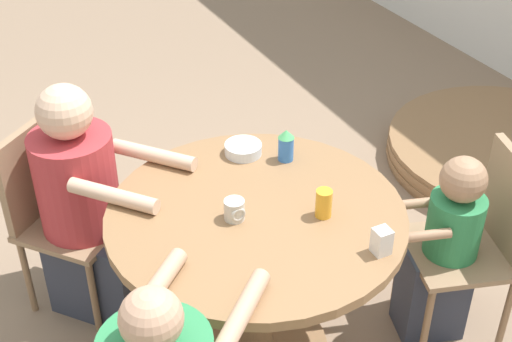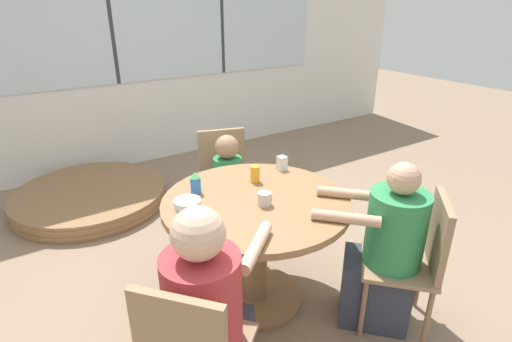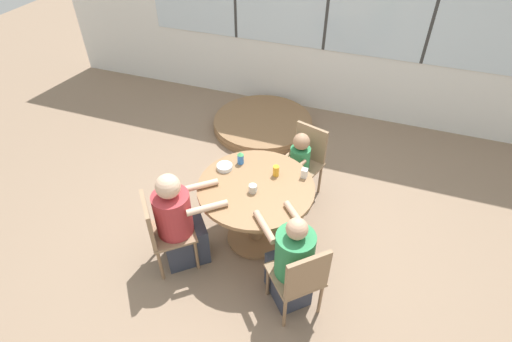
{
  "view_description": "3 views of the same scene",
  "coord_description": "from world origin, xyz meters",
  "px_view_note": "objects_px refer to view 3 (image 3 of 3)",
  "views": [
    {
      "loc": [
        1.84,
        -0.93,
        2.31
      ],
      "look_at": [
        0.0,
        0.0,
        0.91
      ],
      "focal_mm": 50.0,
      "sensor_mm": 36.0,
      "label": 1
    },
    {
      "loc": [
        -1.13,
        -1.74,
        1.8
      ],
      "look_at": [
        0.0,
        0.0,
        0.91
      ],
      "focal_mm": 28.0,
      "sensor_mm": 36.0,
      "label": 2
    },
    {
      "loc": [
        0.94,
        -2.6,
        3.23
      ],
      "look_at": [
        0.0,
        0.0,
        0.91
      ],
      "focal_mm": 28.0,
      "sensor_mm": 36.0,
      "label": 3
    }
  ],
  "objects_px": {
    "person_woman_green_shirt": "(291,265)",
    "milk_carton_small": "(304,173)",
    "coffee_mug": "(253,188)",
    "folded_table_stack": "(263,124)",
    "chair_for_man_blue_shirt": "(161,228)",
    "person_man_blue_shirt": "(179,225)",
    "person_toddler": "(298,170)",
    "bowl_white_shallow": "(225,167)",
    "chair_for_woman_green_shirt": "(301,277)",
    "sippy_cup": "(241,158)",
    "chair_for_toddler": "(306,156)",
    "juice_glass": "(276,171)"
  },
  "relations": [
    {
      "from": "coffee_mug",
      "to": "folded_table_stack",
      "type": "relative_size",
      "value": 0.06
    },
    {
      "from": "chair_for_man_blue_shirt",
      "to": "juice_glass",
      "type": "xyz_separation_m",
      "value": [
        0.83,
        0.81,
        0.28
      ]
    },
    {
      "from": "person_woman_green_shirt",
      "to": "sippy_cup",
      "type": "xyz_separation_m",
      "value": [
        -0.77,
        0.82,
        0.34
      ]
    },
    {
      "from": "chair_for_woman_green_shirt",
      "to": "chair_for_toddler",
      "type": "xyz_separation_m",
      "value": [
        -0.36,
        1.56,
        0.0
      ]
    },
    {
      "from": "chair_for_man_blue_shirt",
      "to": "person_woman_green_shirt",
      "type": "distance_m",
      "value": 1.22
    },
    {
      "from": "person_woman_green_shirt",
      "to": "milk_carton_small",
      "type": "height_order",
      "value": "person_woman_green_shirt"
    },
    {
      "from": "person_toddler",
      "to": "person_man_blue_shirt",
      "type": "bearing_deg",
      "value": 73.86
    },
    {
      "from": "person_toddler",
      "to": "chair_for_toddler",
      "type": "bearing_deg",
      "value": -90.0
    },
    {
      "from": "chair_for_man_blue_shirt",
      "to": "milk_carton_small",
      "type": "height_order",
      "value": "chair_for_man_blue_shirt"
    },
    {
      "from": "coffee_mug",
      "to": "bowl_white_shallow",
      "type": "xyz_separation_m",
      "value": [
        -0.37,
        0.22,
        -0.02
      ]
    },
    {
      "from": "chair_for_man_blue_shirt",
      "to": "person_toddler",
      "type": "distance_m",
      "value": 1.63
    },
    {
      "from": "person_woman_green_shirt",
      "to": "coffee_mug",
      "type": "bearing_deg",
      "value": 94.99
    },
    {
      "from": "chair_for_toddler",
      "to": "person_man_blue_shirt",
      "type": "height_order",
      "value": "person_man_blue_shirt"
    },
    {
      "from": "folded_table_stack",
      "to": "coffee_mug",
      "type": "bearing_deg",
      "value": -73.55
    },
    {
      "from": "sippy_cup",
      "to": "bowl_white_shallow",
      "type": "relative_size",
      "value": 0.9
    },
    {
      "from": "person_toddler",
      "to": "juice_glass",
      "type": "bearing_deg",
      "value": 96.65
    },
    {
      "from": "sippy_cup",
      "to": "juice_glass",
      "type": "distance_m",
      "value": 0.39
    },
    {
      "from": "chair_for_man_blue_shirt",
      "to": "coffee_mug",
      "type": "xyz_separation_m",
      "value": [
        0.7,
        0.51,
        0.27
      ]
    },
    {
      "from": "chair_for_man_blue_shirt",
      "to": "chair_for_toddler",
      "type": "xyz_separation_m",
      "value": [
        0.97,
        1.49,
        0.0
      ]
    },
    {
      "from": "person_woman_green_shirt",
      "to": "person_toddler",
      "type": "bearing_deg",
      "value": 59.75
    },
    {
      "from": "chair_for_woman_green_shirt",
      "to": "person_man_blue_shirt",
      "type": "bearing_deg",
      "value": 128.23
    },
    {
      "from": "chair_for_woman_green_shirt",
      "to": "person_toddler",
      "type": "xyz_separation_m",
      "value": [
        -0.41,
        1.41,
        -0.1
      ]
    },
    {
      "from": "person_man_blue_shirt",
      "to": "person_toddler",
      "type": "distance_m",
      "value": 1.46
    },
    {
      "from": "person_toddler",
      "to": "chair_for_man_blue_shirt",
      "type": "bearing_deg",
      "value": 72.18
    },
    {
      "from": "chair_for_toddler",
      "to": "folded_table_stack",
      "type": "height_order",
      "value": "chair_for_toddler"
    },
    {
      "from": "person_toddler",
      "to": "milk_carton_small",
      "type": "height_order",
      "value": "person_toddler"
    },
    {
      "from": "person_woman_green_shirt",
      "to": "bowl_white_shallow",
      "type": "xyz_separation_m",
      "value": [
        -0.89,
        0.68,
        0.29
      ]
    },
    {
      "from": "person_toddler",
      "to": "sippy_cup",
      "type": "height_order",
      "value": "person_toddler"
    },
    {
      "from": "chair_for_man_blue_shirt",
      "to": "folded_table_stack",
      "type": "height_order",
      "value": "chair_for_man_blue_shirt"
    },
    {
      "from": "coffee_mug",
      "to": "folded_table_stack",
      "type": "distance_m",
      "value": 2.24
    },
    {
      "from": "juice_glass",
      "to": "milk_carton_small",
      "type": "distance_m",
      "value": 0.27
    },
    {
      "from": "person_toddler",
      "to": "coffee_mug",
      "type": "relative_size",
      "value": 10.7
    },
    {
      "from": "person_man_blue_shirt",
      "to": "folded_table_stack",
      "type": "bearing_deg",
      "value": 140.18
    },
    {
      "from": "person_toddler",
      "to": "juice_glass",
      "type": "height_order",
      "value": "person_toddler"
    },
    {
      "from": "chair_for_woman_green_shirt",
      "to": "coffee_mug",
      "type": "relative_size",
      "value": 10.44
    },
    {
      "from": "chair_for_toddler",
      "to": "person_toddler",
      "type": "distance_m",
      "value": 0.19
    },
    {
      "from": "milk_carton_small",
      "to": "folded_table_stack",
      "type": "height_order",
      "value": "milk_carton_small"
    },
    {
      "from": "person_man_blue_shirt",
      "to": "juice_glass",
      "type": "height_order",
      "value": "person_man_blue_shirt"
    },
    {
      "from": "person_woman_green_shirt",
      "to": "juice_glass",
      "type": "xyz_separation_m",
      "value": [
        -0.39,
        0.76,
        0.32
      ]
    },
    {
      "from": "person_woman_green_shirt",
      "to": "milk_carton_small",
      "type": "relative_size",
      "value": 10.78
    },
    {
      "from": "coffee_mug",
      "to": "chair_for_toddler",
      "type": "bearing_deg",
      "value": 74.34
    },
    {
      "from": "bowl_white_shallow",
      "to": "chair_for_woman_green_shirt",
      "type": "bearing_deg",
      "value": -38.73
    },
    {
      "from": "chair_for_man_blue_shirt",
      "to": "coffee_mug",
      "type": "distance_m",
      "value": 0.91
    },
    {
      "from": "chair_for_woman_green_shirt",
      "to": "chair_for_toddler",
      "type": "relative_size",
      "value": 1.0
    },
    {
      "from": "folded_table_stack",
      "to": "chair_for_man_blue_shirt",
      "type": "bearing_deg",
      "value": -92.24
    },
    {
      "from": "chair_for_toddler",
      "to": "sippy_cup",
      "type": "xyz_separation_m",
      "value": [
        -0.53,
        -0.62,
        0.3
      ]
    },
    {
      "from": "coffee_mug",
      "to": "folded_table_stack",
      "type": "height_order",
      "value": "coffee_mug"
    },
    {
      "from": "person_toddler",
      "to": "bowl_white_shallow",
      "type": "distance_m",
      "value": 0.92
    },
    {
      "from": "person_man_blue_shirt",
      "to": "bowl_white_shallow",
      "type": "bearing_deg",
      "value": 121.58
    },
    {
      "from": "person_man_blue_shirt",
      "to": "bowl_white_shallow",
      "type": "height_order",
      "value": "person_man_blue_shirt"
    }
  ]
}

